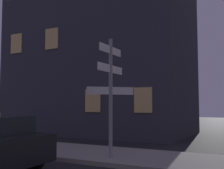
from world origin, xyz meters
TOP-DOWN VIEW (x-y plane):
  - sidewalk_kerb at (0.00, 7.23)m, footprint 40.00×2.82m
  - signpost at (-0.49, 6.48)m, footprint 1.10×1.61m
  - building_left_block at (-5.37, 14.34)m, footprint 11.11×6.46m

SIDE VIEW (x-z plane):
  - sidewalk_kerb at x=0.00m, z-range 0.00..0.14m
  - signpost at x=-0.49m, z-range 0.47..4.19m
  - building_left_block at x=-5.37m, z-range 0.00..17.22m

